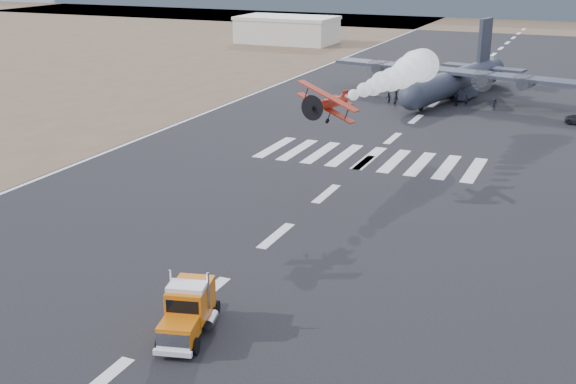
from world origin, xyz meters
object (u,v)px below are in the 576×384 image
Objects in this scene: semi_truck at (188,309)px; transport_aircraft at (456,79)px; crew_a at (395,101)px; crew_g at (466,100)px; hangar_left at (287,29)px; crew_c at (494,104)px; crew_b at (389,98)px; crew_d at (415,98)px; crew_f at (456,100)px; crew_h at (375,92)px; crew_e at (396,94)px; aerobatic_biplane at (328,103)px.

semi_truck is 82.61m from transport_aircraft.
crew_a is 10.99m from crew_g.
hangar_left is 13.11× the size of crew_c.
crew_d is (3.92, 1.37, 0.06)m from crew_b.
crew_c is 6.07m from crew_f.
semi_truck reaches higher than crew_a.
crew_h is (-14.96, 1.21, -0.10)m from crew_g.
transport_aircraft reaches higher than crew_b.
crew_c reaches higher than crew_b.
crew_c is 12.11m from crew_d.
transport_aircraft is 10.64m from crew_c.
crew_d is at bearing -111.50° from transport_aircraft.
hangar_left reaches higher than crew_a.
crew_c is at bearing 94.24° from crew_e.
transport_aircraft is (1.59, 54.69, -6.23)m from aerobatic_biplane.
crew_f is 1.06× the size of crew_g.
crew_e is (0.31, 3.35, -0.01)m from crew_b.
transport_aircraft reaches higher than crew_c.
crew_d is 7.75m from crew_h.
hangar_left reaches higher than crew_f.
crew_d is at bearing 79.01° from semi_truck.
crew_g is at bearing 73.96° from crew_f.
crew_a is 0.88× the size of crew_d.
semi_truck reaches higher than crew_d.
crew_h is (-10.45, 50.25, -8.49)m from aerobatic_biplane.
hangar_left reaches higher than crew_e.
crew_c is at bearing -160.12° from crew_a.
crew_b is 3.37m from crew_e.
crew_c is at bearing 54.75° from crew_b.
transport_aircraft reaches higher than aerobatic_biplane.
aerobatic_biplane is at bearing -134.73° from crew_d.
aerobatic_biplane is 47.59m from crew_b.
crew_g is (4.51, 49.04, -8.39)m from aerobatic_biplane.
crew_d is 7.78m from crew_g.
crew_g is (1.49, 0.46, -0.06)m from crew_f.
crew_e is at bearing 128.38° from crew_g.
hangar_left is 15.75× the size of crew_a.
crew_a is at bearing 81.04° from semi_truck.
crew_c is at bearing -45.64° from hangar_left.
crew_e is at bearing 8.33° from crew_h.
crew_f is 13.58m from crew_h.
hangar_left is 15.04× the size of crew_e.
crew_a is 5.17m from crew_e.
transport_aircraft is 6.62m from crew_f.
crew_h reaches higher than crew_a.
transport_aircraft reaches higher than crew_g.
crew_f is at bearing 96.45° from crew_e.
crew_b is at bearing -110.37° from crew_f.
crew_d is (-4.51, 75.57, -0.77)m from semi_truck.
semi_truck is (53.70, -137.90, -1.75)m from hangar_left.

